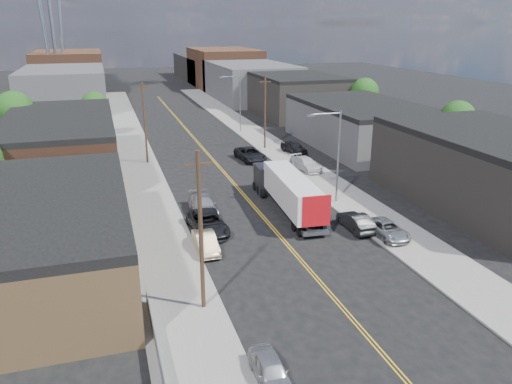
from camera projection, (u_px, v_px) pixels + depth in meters
ground at (191, 135)px, 78.20m from camera, size 260.00×260.00×0.00m
centerline at (212, 158)px, 64.63m from camera, size 0.32×120.00×0.01m
sidewalk_left at (137, 164)px, 61.95m from camera, size 5.00×140.00×0.15m
sidewalk_right at (281, 153)px, 67.27m from camera, size 5.00×140.00×0.15m
warehouse_tan at (39, 236)px, 34.27m from camera, size 12.00×22.00×5.60m
warehouse_brown at (61, 145)px, 57.63m from camera, size 12.00×26.00×6.60m
industrial_right_a at (496, 169)px, 47.02m from camera, size 14.00×22.00×7.10m
industrial_right_b at (362, 124)px, 70.71m from camera, size 14.00×24.00×6.10m
industrial_right_c at (295, 95)px, 93.99m from camera, size 14.00×22.00×7.60m
skyline_left_a at (65, 88)px, 102.98m from camera, size 16.00×30.00×8.00m
skyline_right_a at (250, 81)px, 114.17m from camera, size 16.00×30.00×8.00m
skyline_left_b at (69, 72)px, 125.28m from camera, size 16.00×26.00×10.00m
skyline_right_b at (224, 68)px, 136.47m from camera, size 16.00×26.00×10.00m
skyline_left_c at (73, 71)px, 143.85m from camera, size 16.00×40.00×7.00m
skyline_right_c at (209, 68)px, 155.04m from camera, size 16.00×40.00×7.00m
streetlight_near at (335, 150)px, 46.95m from camera, size 3.39×0.25×9.00m
streetlight_far at (238, 99)px, 78.61m from camera, size 3.39×0.25×9.00m
utility_pole_left_near at (201, 232)px, 29.02m from camera, size 1.60×0.26×10.00m
utility_pole_left_far at (145, 123)px, 60.69m from camera, size 1.60×0.26×10.00m
utility_pole_right at (265, 112)px, 67.99m from camera, size 1.60×0.26×10.00m
chainlink_fence at (162, 378)px, 23.66m from camera, size 0.05×16.00×1.22m
tree_left_mid at (15, 113)px, 65.22m from camera, size 5.10×5.04×8.37m
tree_left_far at (96, 108)px, 74.64m from camera, size 4.35×4.20×6.97m
tree_right_near at (458, 121)px, 63.33m from camera, size 4.60×4.48×7.44m
tree_right_far at (365, 94)px, 84.95m from camera, size 4.85×4.76×7.91m
semi_truck at (286, 189)px, 46.20m from camera, size 3.14×14.25×3.69m
car_left_a at (271, 371)px, 24.21m from camera, size 1.56×3.82×1.30m
car_left_b at (206, 242)px, 38.19m from camera, size 1.53×4.32×1.42m
car_left_c at (208, 223)px, 41.62m from camera, size 2.89×5.98×1.64m
car_left_d at (203, 205)px, 45.80m from camera, size 2.34×5.51×1.59m
car_right_oncoming at (356, 222)px, 42.12m from camera, size 1.59×4.53×1.49m
car_right_lot_a at (387, 229)px, 40.44m from camera, size 2.25×4.66×1.28m
car_right_lot_b at (306, 164)px, 58.82m from camera, size 3.06×5.41×1.48m
car_right_lot_c at (294, 147)px, 66.57m from camera, size 2.73×4.88×1.57m
car_ahead_truck at (250, 154)px, 63.50m from camera, size 3.25×6.06×1.62m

